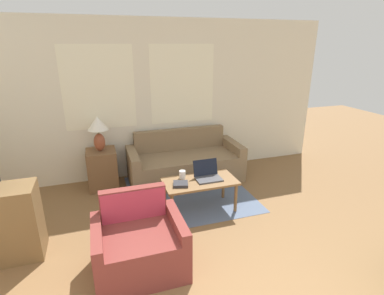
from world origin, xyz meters
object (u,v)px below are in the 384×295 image
table_lamp (98,129)px  cup_navy (182,174)px  couch (185,164)px  coffee_table (200,184)px  laptop (208,175)px  armchair (139,245)px  book_red (181,184)px

table_lamp → cup_navy: bearing=-43.7°
couch → coffee_table: couch is taller
couch → laptop: (0.03, -1.01, 0.23)m
armchair → coffee_table: armchair is taller
coffee_table → book_red: 0.30m
couch → table_lamp: 1.52m
couch → book_red: bearing=-109.3°
cup_navy → book_red: bearing=-112.5°
couch → armchair: size_ratio=2.11×
table_lamp → cup_navy: size_ratio=5.04×
coffee_table → book_red: (-0.29, -0.06, 0.07)m
armchair → book_red: (0.68, 0.83, 0.20)m
armchair → laptop: (1.10, 0.92, 0.24)m
couch → table_lamp: (-1.34, 0.09, 0.71)m
book_red → laptop: bearing=12.4°
armchair → coffee_table: 1.32m
couch → coffee_table: 1.06m
laptop → cup_navy: size_ratio=3.21×
table_lamp → cup_navy: table_lamp is taller
armchair → laptop: size_ratio=2.54×
armchair → table_lamp: table_lamp is taller
couch → coffee_table: size_ratio=1.88×
table_lamp → armchair: bearing=-82.4°
cup_navy → coffee_table: bearing=-35.6°
armchair → book_red: armchair is taller
table_lamp → laptop: bearing=-39.0°
coffee_table → laptop: laptop is taller
armchair → table_lamp: 2.16m
armchair → cup_navy: 1.31m
armchair → cup_navy: armchair is taller
couch → coffee_table: bearing=-95.4°
armchair → coffee_table: bearing=42.2°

